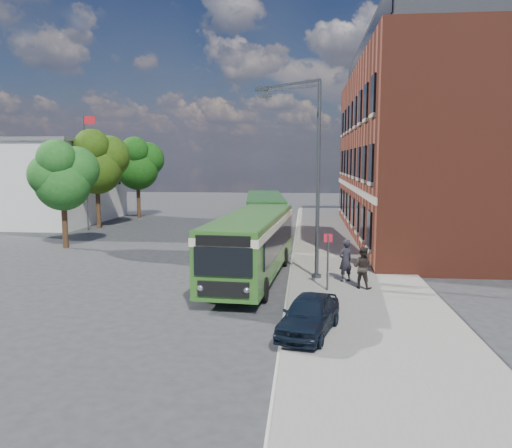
# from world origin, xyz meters

# --- Properties ---
(ground) EXTENTS (120.00, 120.00, 0.00)m
(ground) POSITION_xyz_m (0.00, 0.00, 0.00)
(ground) COLOR #2B2C2E
(ground) RESTS_ON ground
(pavement) EXTENTS (6.00, 48.00, 0.15)m
(pavement) POSITION_xyz_m (7.00, 8.00, 0.07)
(pavement) COLOR gray
(pavement) RESTS_ON ground
(kerb_line) EXTENTS (0.12, 48.00, 0.01)m
(kerb_line) POSITION_xyz_m (3.95, 8.00, 0.01)
(kerb_line) COLOR beige
(kerb_line) RESTS_ON ground
(brick_office) EXTENTS (12.10, 26.00, 14.20)m
(brick_office) POSITION_xyz_m (14.00, 12.00, 6.97)
(brick_office) COLOR maroon
(brick_office) RESTS_ON ground
(white_building) EXTENTS (9.40, 13.40, 7.30)m
(white_building) POSITION_xyz_m (-18.00, 18.00, 3.66)
(white_building) COLOR silver
(white_building) RESTS_ON ground
(flagpole) EXTENTS (0.95, 0.10, 9.00)m
(flagpole) POSITION_xyz_m (-12.45, 13.00, 4.94)
(flagpole) COLOR #393B3E
(flagpole) RESTS_ON ground
(street_lamp) EXTENTS (2.96, 2.38, 9.00)m
(street_lamp) POSITION_xyz_m (4.84, -2.00, 4.79)
(street_lamp) COLOR #393B3E
(street_lamp) RESTS_ON ground
(bus_stop_sign) EXTENTS (0.35, 0.08, 2.52)m
(bus_stop_sign) POSITION_xyz_m (5.60, -4.20, 1.51)
(bus_stop_sign) COLOR #393B3E
(bus_stop_sign) RESTS_ON ground
(bus_front) EXTENTS (3.42, 11.68, 3.02)m
(bus_front) POSITION_xyz_m (2.19, -1.82, 1.83)
(bus_front) COLOR #316422
(bus_front) RESTS_ON ground
(bus_rear) EXTENTS (3.75, 12.14, 3.02)m
(bus_rear) POSITION_xyz_m (1.74, 11.03, 1.83)
(bus_rear) COLOR #1B4D1B
(bus_rear) RESTS_ON ground
(parked_car) EXTENTS (2.32, 3.83, 1.22)m
(parked_car) POSITION_xyz_m (4.80, -9.55, 0.76)
(parked_car) COLOR black
(parked_car) RESTS_ON pavement
(pedestrian_a) EXTENTS (0.83, 0.76, 1.91)m
(pedestrian_a) POSITION_xyz_m (6.46, -2.61, 1.10)
(pedestrian_a) COLOR black
(pedestrian_a) RESTS_ON pavement
(pedestrian_b) EXTENTS (1.08, 1.00, 1.78)m
(pedestrian_b) POSITION_xyz_m (7.08, -3.74, 1.04)
(pedestrian_b) COLOR black
(pedestrian_b) RESTS_ON pavement
(tree_left) EXTENTS (4.03, 3.83, 6.81)m
(tree_left) POSITION_xyz_m (-10.45, 5.19, 4.61)
(tree_left) COLOR #342013
(tree_left) RESTS_ON ground
(tree_mid) EXTENTS (4.74, 4.51, 8.01)m
(tree_mid) POSITION_xyz_m (-12.13, 14.31, 5.43)
(tree_mid) COLOR #342013
(tree_mid) RESTS_ON ground
(tree_right) EXTENTS (4.58, 4.35, 7.73)m
(tree_right) POSITION_xyz_m (-11.27, 21.73, 5.24)
(tree_right) COLOR #342013
(tree_right) RESTS_ON ground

